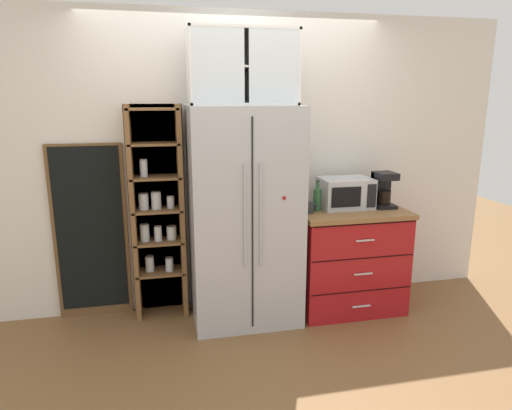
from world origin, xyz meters
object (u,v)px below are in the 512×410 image
Objects in this scene: bottle_green at (317,197)px; chalkboard_menu at (91,232)px; microwave at (345,193)px; refrigerator at (244,216)px; bottle_clear at (346,194)px; coffee_maker at (383,189)px; mug_charcoal at (309,207)px.

bottle_green is 1.93m from chalkboard_menu.
microwave is 1.68× the size of bottle_green.
microwave is at bearing 3.53° from refrigerator.
chalkboard_menu is (-2.16, 0.25, -0.29)m from microwave.
chalkboard_menu is (-2.19, 0.21, -0.27)m from bottle_clear.
coffee_maker is 0.21× the size of chalkboard_menu.
mug_charcoal is 0.43m from bottle_clear.
chalkboard_menu is at bearing 166.25° from refrigerator.
coffee_maker is 0.72m from mug_charcoal.
coffee_maker is 2.76× the size of mug_charcoal.
refrigerator reaches higher than chalkboard_menu.
refrigerator is 1.30m from chalkboard_menu.
mug_charcoal is at bearing -11.60° from chalkboard_menu.
mug_charcoal is 1.84m from chalkboard_menu.
bottle_green is (0.09, 0.06, 0.06)m from mug_charcoal.
microwave is 1.78× the size of bottle_clear.
microwave is at bearing 172.82° from coffee_maker.
coffee_maker is at bearing 6.10° from mug_charcoal.
bottle_clear is at bearing 5.74° from refrigerator.
mug_charcoal is at bearing -158.51° from bottle_clear.
chalkboard_menu is at bearing 173.31° from coffee_maker.
bottle_clear is at bearing 21.49° from mug_charcoal.
mug_charcoal is at bearing -173.90° from coffee_maker.
microwave is at bearing 17.59° from mug_charcoal.
bottle_green is at bearing -178.73° from coffee_maker.
coffee_maker is 0.61m from bottle_green.
refrigerator is at bearing -174.26° from bottle_clear.
chalkboard_menu is (-1.89, 0.31, -0.27)m from bottle_green.
coffee_maker is (0.33, -0.04, 0.03)m from microwave.
chalkboard_menu reaches higher than bottle_green.
coffee_maker is 1.18× the size of bottle_green.
bottle_green is at bearing -168.62° from microwave.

